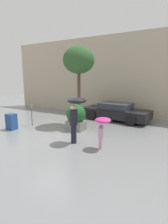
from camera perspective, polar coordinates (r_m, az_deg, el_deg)
name	(u,v)px	position (r m, az deg, el deg)	size (l,w,h in m)	color
ground_plane	(54,137)	(8.79, -9.70, -8.01)	(40.00, 40.00, 0.00)	slate
building_facade	(106,76)	(13.96, 7.18, 11.58)	(18.00, 0.30, 6.00)	#B7A88E
planter_box	(76,116)	(9.65, -2.65, -1.46)	(1.07, 1.07, 1.44)	gray
person_adult	(75,110)	(7.54, -2.81, 0.56)	(0.82, 0.82, 2.03)	#1E1E2D
person_child	(102,124)	(7.01, 6.01, -3.95)	(0.65, 0.65, 1.30)	#D199B7
parked_car_near	(115,112)	(12.20, 10.25, 0.11)	(4.72, 2.35, 1.18)	black
street_tree	(79,61)	(10.52, -1.73, 16.33)	(1.84, 1.84, 4.65)	brown
parking_meter	(31,110)	(10.97, -16.78, 0.51)	(0.14, 0.14, 1.29)	#595B60
newspaper_box	(11,122)	(10.56, -22.60, -2.93)	(0.50, 0.44, 0.90)	navy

